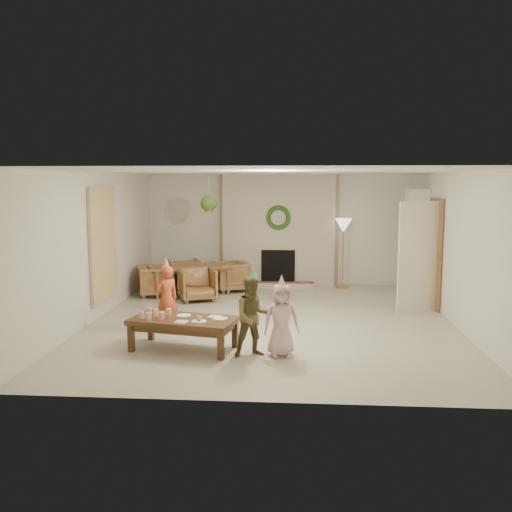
# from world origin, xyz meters

# --- Properties ---
(floor) EXTENTS (7.00, 7.00, 0.00)m
(floor) POSITION_xyz_m (0.00, 0.00, 0.00)
(floor) COLOR #B7B29E
(floor) RESTS_ON ground
(ceiling) EXTENTS (7.00, 7.00, 0.00)m
(ceiling) POSITION_xyz_m (0.00, 0.00, 2.50)
(ceiling) COLOR white
(ceiling) RESTS_ON wall_back
(wall_back) EXTENTS (7.00, 0.00, 7.00)m
(wall_back) POSITION_xyz_m (0.00, 3.50, 1.25)
(wall_back) COLOR silver
(wall_back) RESTS_ON floor
(wall_front) EXTENTS (7.00, 0.00, 7.00)m
(wall_front) POSITION_xyz_m (0.00, -3.50, 1.25)
(wall_front) COLOR silver
(wall_front) RESTS_ON floor
(wall_left) EXTENTS (0.00, 7.00, 7.00)m
(wall_left) POSITION_xyz_m (-3.00, 0.00, 1.25)
(wall_left) COLOR silver
(wall_left) RESTS_ON floor
(wall_right) EXTENTS (0.00, 7.00, 7.00)m
(wall_right) POSITION_xyz_m (3.00, 0.00, 1.25)
(wall_right) COLOR silver
(wall_right) RESTS_ON floor
(fireplace_mass) EXTENTS (2.50, 0.40, 2.50)m
(fireplace_mass) POSITION_xyz_m (0.00, 3.30, 1.25)
(fireplace_mass) COLOR #5B2C18
(fireplace_mass) RESTS_ON floor
(fireplace_hearth) EXTENTS (1.60, 0.30, 0.12)m
(fireplace_hearth) POSITION_xyz_m (0.00, 2.95, 0.06)
(fireplace_hearth) COLOR maroon
(fireplace_hearth) RESTS_ON floor
(fireplace_firebox) EXTENTS (0.75, 0.12, 0.75)m
(fireplace_firebox) POSITION_xyz_m (0.00, 3.12, 0.45)
(fireplace_firebox) COLOR black
(fireplace_firebox) RESTS_ON floor
(fireplace_wreath) EXTENTS (0.54, 0.10, 0.54)m
(fireplace_wreath) POSITION_xyz_m (0.00, 3.07, 1.55)
(fireplace_wreath) COLOR #234419
(fireplace_wreath) RESTS_ON fireplace_mass
(floor_lamp_base) EXTENTS (0.29, 0.29, 0.03)m
(floor_lamp_base) POSITION_xyz_m (1.43, 3.00, 0.02)
(floor_lamp_base) COLOR gold
(floor_lamp_base) RESTS_ON floor
(floor_lamp_post) EXTENTS (0.03, 0.03, 1.39)m
(floor_lamp_post) POSITION_xyz_m (1.43, 3.00, 0.72)
(floor_lamp_post) COLOR gold
(floor_lamp_post) RESTS_ON floor
(floor_lamp_shade) EXTENTS (0.37, 0.37, 0.31)m
(floor_lamp_shade) POSITION_xyz_m (1.43, 3.00, 1.39)
(floor_lamp_shade) COLOR beige
(floor_lamp_shade) RESTS_ON floor_lamp_post
(bookshelf_carcass) EXTENTS (0.30, 1.00, 2.20)m
(bookshelf_carcass) POSITION_xyz_m (2.84, 2.30, 1.10)
(bookshelf_carcass) COLOR white
(bookshelf_carcass) RESTS_ON floor
(bookshelf_shelf_a) EXTENTS (0.30, 0.92, 0.03)m
(bookshelf_shelf_a) POSITION_xyz_m (2.82, 2.30, 0.45)
(bookshelf_shelf_a) COLOR white
(bookshelf_shelf_a) RESTS_ON bookshelf_carcass
(bookshelf_shelf_b) EXTENTS (0.30, 0.92, 0.03)m
(bookshelf_shelf_b) POSITION_xyz_m (2.82, 2.30, 0.85)
(bookshelf_shelf_b) COLOR white
(bookshelf_shelf_b) RESTS_ON bookshelf_carcass
(bookshelf_shelf_c) EXTENTS (0.30, 0.92, 0.03)m
(bookshelf_shelf_c) POSITION_xyz_m (2.82, 2.30, 1.25)
(bookshelf_shelf_c) COLOR white
(bookshelf_shelf_c) RESTS_ON bookshelf_carcass
(bookshelf_shelf_d) EXTENTS (0.30, 0.92, 0.03)m
(bookshelf_shelf_d) POSITION_xyz_m (2.82, 2.30, 1.65)
(bookshelf_shelf_d) COLOR white
(bookshelf_shelf_d) RESTS_ON bookshelf_carcass
(books_row_lower) EXTENTS (0.20, 0.40, 0.24)m
(books_row_lower) POSITION_xyz_m (2.80, 2.15, 0.59)
(books_row_lower) COLOR #AA2E1F
(books_row_lower) RESTS_ON bookshelf_shelf_a
(books_row_mid) EXTENTS (0.20, 0.44, 0.24)m
(books_row_mid) POSITION_xyz_m (2.80, 2.35, 0.99)
(books_row_mid) COLOR #2A569A
(books_row_mid) RESTS_ON bookshelf_shelf_b
(books_row_upper) EXTENTS (0.20, 0.36, 0.22)m
(books_row_upper) POSITION_xyz_m (2.80, 2.20, 1.38)
(books_row_upper) COLOR #B66E27
(books_row_upper) RESTS_ON bookshelf_shelf_c
(door_frame) EXTENTS (0.05, 0.86, 2.04)m
(door_frame) POSITION_xyz_m (2.96, 1.20, 1.02)
(door_frame) COLOR brown
(door_frame) RESTS_ON floor
(door_leaf) EXTENTS (0.77, 0.32, 2.00)m
(door_leaf) POSITION_xyz_m (2.58, 0.82, 1.00)
(door_leaf) COLOR beige
(door_leaf) RESTS_ON floor
(curtain_panel) EXTENTS (0.06, 1.20, 2.00)m
(curtain_panel) POSITION_xyz_m (-2.96, 0.20, 1.25)
(curtain_panel) COLOR beige
(curtain_panel) RESTS_ON wall_left
(dining_table) EXTENTS (1.86, 1.47, 0.58)m
(dining_table) POSITION_xyz_m (-1.82, 2.15, 0.29)
(dining_table) COLOR brown
(dining_table) RESTS_ON floor
(dining_chair_near) EXTENTS (0.90, 0.91, 0.64)m
(dining_chair_near) POSITION_xyz_m (-1.54, 1.49, 0.32)
(dining_chair_near) COLOR brown
(dining_chair_near) RESTS_ON floor
(dining_chair_far) EXTENTS (0.90, 0.91, 0.64)m
(dining_chair_far) POSITION_xyz_m (-2.10, 2.82, 0.32)
(dining_chair_far) COLOR brown
(dining_chair_far) RESTS_ON floor
(dining_chair_left) EXTENTS (0.91, 0.90, 0.64)m
(dining_chair_left) POSITION_xyz_m (-2.48, 1.88, 0.32)
(dining_chair_left) COLOR brown
(dining_chair_left) RESTS_ON floor
(dining_chair_right) EXTENTS (0.91, 0.90, 0.64)m
(dining_chair_right) POSITION_xyz_m (-0.99, 2.50, 0.32)
(dining_chair_right) COLOR brown
(dining_chair_right) RESTS_ON floor
(hanging_plant_cord) EXTENTS (0.01, 0.01, 0.70)m
(hanging_plant_cord) POSITION_xyz_m (-1.30, 1.50, 2.15)
(hanging_plant_cord) COLOR tan
(hanging_plant_cord) RESTS_ON ceiling
(hanging_plant_pot) EXTENTS (0.16, 0.16, 0.12)m
(hanging_plant_pot) POSITION_xyz_m (-1.30, 1.50, 1.80)
(hanging_plant_pot) COLOR brown
(hanging_plant_pot) RESTS_ON hanging_plant_cord
(hanging_plant_foliage) EXTENTS (0.32, 0.32, 0.32)m
(hanging_plant_foliage) POSITION_xyz_m (-1.30, 1.50, 1.92)
(hanging_plant_foliage) COLOR #274617
(hanging_plant_foliage) RESTS_ON hanging_plant_pot
(coffee_table_top) EXTENTS (1.58, 1.02, 0.07)m
(coffee_table_top) POSITION_xyz_m (-1.16, -1.70, 0.41)
(coffee_table_top) COLOR #4B3119
(coffee_table_top) RESTS_ON floor
(coffee_table_apron) EXTENTS (1.44, 0.89, 0.09)m
(coffee_table_apron) POSITION_xyz_m (-1.16, -1.70, 0.34)
(coffee_table_apron) COLOR #4B3119
(coffee_table_apron) RESTS_ON floor
(coffee_leg_fl) EXTENTS (0.09, 0.09, 0.38)m
(coffee_leg_fl) POSITION_xyz_m (-1.87, -1.85, 0.19)
(coffee_leg_fl) COLOR #4B3119
(coffee_leg_fl) RESTS_ON floor
(coffee_leg_fr) EXTENTS (0.09, 0.09, 0.38)m
(coffee_leg_fr) POSITION_xyz_m (-0.58, -2.13, 0.19)
(coffee_leg_fr) COLOR #4B3119
(coffee_leg_fr) RESTS_ON floor
(coffee_leg_bl) EXTENTS (0.09, 0.09, 0.38)m
(coffee_leg_bl) POSITION_xyz_m (-1.74, -1.27, 0.19)
(coffee_leg_bl) COLOR #4B3119
(coffee_leg_bl) RESTS_ON floor
(coffee_leg_br) EXTENTS (0.09, 0.09, 0.38)m
(coffee_leg_br) POSITION_xyz_m (-0.45, -1.55, 0.19)
(coffee_leg_br) COLOR #4B3119
(coffee_leg_br) RESTS_ON floor
(cup_a) EXTENTS (0.09, 0.09, 0.10)m
(cup_a) POSITION_xyz_m (-1.75, -1.75, 0.50)
(cup_a) COLOR white
(cup_a) RESTS_ON coffee_table_top
(cup_b) EXTENTS (0.09, 0.09, 0.10)m
(cup_b) POSITION_xyz_m (-1.70, -1.53, 0.50)
(cup_b) COLOR white
(cup_b) RESTS_ON coffee_table_top
(cup_c) EXTENTS (0.09, 0.09, 0.10)m
(cup_c) POSITION_xyz_m (-1.63, -1.83, 0.50)
(cup_c) COLOR white
(cup_c) RESTS_ON coffee_table_top
(cup_d) EXTENTS (0.09, 0.09, 0.10)m
(cup_d) POSITION_xyz_m (-1.58, -1.61, 0.50)
(cup_d) COLOR white
(cup_d) RESTS_ON coffee_table_top
(cup_e) EXTENTS (0.09, 0.09, 0.10)m
(cup_e) POSITION_xyz_m (-1.45, -1.78, 0.50)
(cup_e) COLOR white
(cup_e) RESTS_ON coffee_table_top
(cup_f) EXTENTS (0.09, 0.09, 0.10)m
(cup_f) POSITION_xyz_m (-1.41, -1.56, 0.50)
(cup_f) COLOR white
(cup_f) RESTS_ON coffee_table_top
(plate_a) EXTENTS (0.24, 0.24, 0.01)m
(plate_a) POSITION_xyz_m (-1.19, -1.56, 0.45)
(plate_a) COLOR white
(plate_a) RESTS_ON coffee_table_top
(plate_b) EXTENTS (0.24, 0.24, 0.01)m
(plate_b) POSITION_xyz_m (-0.91, -1.87, 0.45)
(plate_b) COLOR white
(plate_b) RESTS_ON coffee_table_top
(plate_c) EXTENTS (0.24, 0.24, 0.01)m
(plate_c) POSITION_xyz_m (-0.65, -1.70, 0.45)
(plate_c) COLOR white
(plate_c) RESTS_ON coffee_table_top
(food_scoop) EXTENTS (0.09, 0.09, 0.08)m
(food_scoop) POSITION_xyz_m (-0.91, -1.87, 0.50)
(food_scoop) COLOR tan
(food_scoop) RESTS_ON plate_b
(napkin_left) EXTENTS (0.20, 0.20, 0.01)m
(napkin_left) POSITION_xyz_m (-1.15, -1.91, 0.45)
(napkin_left) COLOR #D9A0A1
(napkin_left) RESTS_ON coffee_table_top
(napkin_right) EXTENTS (0.20, 0.20, 0.01)m
(napkin_right) POSITION_xyz_m (-0.74, -1.59, 0.45)
(napkin_right) COLOR #D9A0A1
(napkin_right) RESTS_ON coffee_table_top
(child_red) EXTENTS (0.45, 0.43, 1.04)m
(child_red) POSITION_xyz_m (-1.61, -0.80, 0.52)
(child_red) COLOR #BE4B28
(child_red) RESTS_ON floor
(party_hat_red) EXTENTS (0.18, 0.18, 0.20)m
(party_hat_red) POSITION_xyz_m (-1.61, -0.80, 1.09)
(party_hat_red) COLOR gold
(party_hat_red) RESTS_ON child_red
(child_plaid) EXTENTS (0.62, 0.55, 1.09)m
(child_plaid) POSITION_xyz_m (-0.17, -1.92, 0.54)
(child_plaid) COLOR brown
(child_plaid) RESTS_ON floor
(party_hat_plaid) EXTENTS (0.14, 0.14, 0.18)m
(party_hat_plaid) POSITION_xyz_m (-0.17, -1.92, 1.13)
(party_hat_plaid) COLOR #54C55C
(party_hat_plaid) RESTS_ON child_plaid
(child_pink) EXTENTS (0.53, 0.40, 0.99)m
(child_pink) POSITION_xyz_m (0.21, -1.89, 0.49)
(child_pink) COLOR beige
(child_pink) RESTS_ON floor
(party_hat_pink) EXTENTS (0.13, 0.13, 0.18)m
(party_hat_pink) POSITION_xyz_m (0.21, -1.89, 1.03)
(party_hat_pink) COLOR silver
(party_hat_pink) RESTS_ON child_pink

